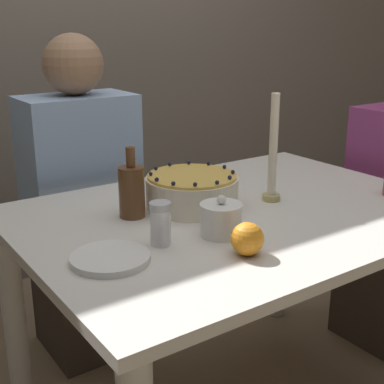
# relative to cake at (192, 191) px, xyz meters

# --- Properties ---
(wall_behind) EXTENTS (8.00, 0.05, 2.60)m
(wall_behind) POSITION_rel_cake_xyz_m (0.09, 1.30, 0.53)
(wall_behind) COLOR slate
(wall_behind) RESTS_ON ground_plane
(dining_table) EXTENTS (1.26, 0.91, 0.72)m
(dining_table) POSITION_rel_cake_xyz_m (0.09, -0.10, -0.17)
(dining_table) COLOR beige
(dining_table) RESTS_ON ground_plane
(cake) EXTENTS (0.27, 0.27, 0.11)m
(cake) POSITION_rel_cake_xyz_m (0.00, 0.00, 0.00)
(cake) COLOR #EFE5CC
(cake) RESTS_ON dining_table
(sugar_bowl) EXTENTS (0.11, 0.11, 0.11)m
(sugar_bowl) POSITION_rel_cake_xyz_m (-0.07, -0.23, -0.01)
(sugar_bowl) COLOR white
(sugar_bowl) RESTS_ON dining_table
(sugar_shaker) EXTENTS (0.05, 0.05, 0.11)m
(sugar_shaker) POSITION_rel_cake_xyz_m (-0.23, -0.19, 0.01)
(sugar_shaker) COLOR white
(sugar_shaker) RESTS_ON dining_table
(plate_stack) EXTENTS (0.18, 0.18, 0.02)m
(plate_stack) POSITION_rel_cake_xyz_m (-0.37, -0.21, -0.04)
(plate_stack) COLOR white
(plate_stack) RESTS_ON dining_table
(candle) EXTENTS (0.06, 0.06, 0.33)m
(candle) POSITION_rel_cake_xyz_m (0.23, -0.09, 0.09)
(candle) COLOR tan
(candle) RESTS_ON dining_table
(bottle) EXTENTS (0.07, 0.07, 0.20)m
(bottle) POSITION_rel_cake_xyz_m (-0.19, 0.03, 0.03)
(bottle) COLOR brown
(bottle) RESTS_ON dining_table
(orange_fruit_0) EXTENTS (0.08, 0.08, 0.08)m
(orange_fruit_0) POSITION_rel_cake_xyz_m (-0.09, -0.36, -0.01)
(orange_fruit_0) COLOR orange
(orange_fruit_0) RESTS_ON dining_table
(person_man_blue_shirt) EXTENTS (0.40, 0.34, 1.21)m
(person_man_blue_shirt) POSITION_rel_cake_xyz_m (-0.12, 0.55, -0.24)
(person_man_blue_shirt) COLOR #473D33
(person_man_blue_shirt) RESTS_ON ground_plane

